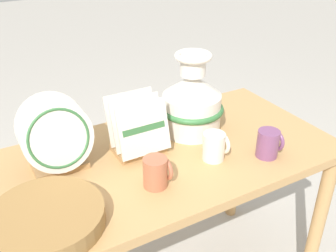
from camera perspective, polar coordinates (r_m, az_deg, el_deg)
display_table at (r=1.49m, az=0.00°, el=-7.30°), size 1.23×0.65×0.74m
ceramic_vase at (r=1.51m, az=3.48°, el=3.61°), size 0.25×0.25×0.32m
dish_rack_round_plates at (r=1.34m, az=-15.92°, el=-1.90°), size 0.23×0.17×0.25m
dish_rack_square_plates at (r=1.41m, az=-4.42°, el=-0.98°), size 0.19×0.16×0.21m
wicker_charger_stack at (r=1.16m, az=-17.14°, el=-12.65°), size 0.32×0.32×0.05m
mug_plum_glaze at (r=1.43m, az=14.41°, el=-2.43°), size 0.09×0.08×0.10m
mug_terracotta_glaze at (r=1.24m, az=-1.66°, el=-6.67°), size 0.09×0.08×0.10m
mug_cream_glaze at (r=1.38m, az=6.81°, el=-2.91°), size 0.09×0.08×0.10m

